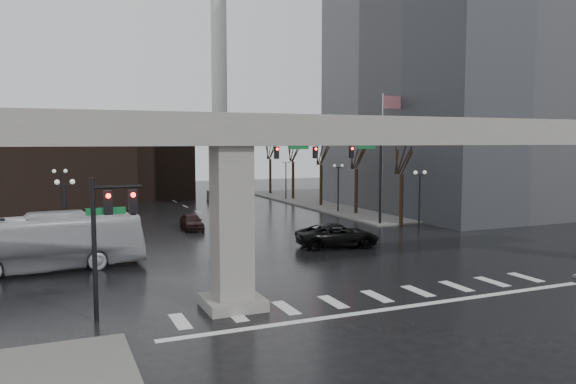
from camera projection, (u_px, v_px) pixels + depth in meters
name	position (u px, v px, depth m)	size (l,w,h in m)	color
ground	(366.00, 291.00, 28.10)	(160.00, 160.00, 0.00)	black
sidewalk_ne	(395.00, 200.00, 71.26)	(28.00, 36.00, 0.15)	#61605D
elevated_guideway	(390.00, 154.00, 27.97)	(48.00, 2.60, 8.70)	gray
office_tower	(466.00, 17.00, 61.00)	(22.00, 26.00, 42.00)	slate
building_far_left	(52.00, 164.00, 60.57)	(16.00, 14.00, 10.00)	black
building_far_mid	(149.00, 168.00, 74.53)	(10.00, 10.00, 8.00)	black
smokestack	(219.00, 95.00, 71.34)	(3.60, 3.60, 30.00)	silver
signal_mast_arm	(343.00, 161.00, 48.31)	(12.12, 0.43, 8.00)	black
signal_left_pole	(107.00, 224.00, 23.37)	(2.30, 0.30, 6.00)	black
flagpole_assembly	(385.00, 141.00, 53.56)	(2.06, 0.12, 12.00)	silver
lamp_right_0	(420.00, 190.00, 45.90)	(1.22, 0.32, 5.11)	black
lamp_right_1	(338.00, 180.00, 58.71)	(1.22, 0.32, 5.11)	black
lamp_right_2	(286.00, 173.00, 71.52)	(1.22, 0.32, 5.11)	black
lamp_left_0	(66.00, 205.00, 35.28)	(1.22, 0.32, 5.11)	black
lamp_left_1	(60.00, 188.00, 48.09)	(1.22, 0.32, 5.11)	black
lamp_left_2	(57.00, 178.00, 60.90)	(1.22, 0.32, 5.11)	black
tree_right_0	(402.00, 194.00, 50.05)	(1.09, 1.58, 7.50)	black
tree_right_1	(356.00, 187.00, 57.36)	(1.09, 1.61, 7.67)	black
tree_right_2	(321.00, 181.00, 64.67)	(1.10, 1.63, 7.85)	black
tree_right_3	(293.00, 176.00, 71.99)	(1.11, 1.66, 8.02)	black
tree_right_4	(270.00, 173.00, 79.30)	(1.12, 1.69, 8.19)	black
pickup_truck	(338.00, 235.00, 39.86)	(2.74, 5.93, 1.65)	black
city_bus	(36.00, 243.00, 32.20)	(2.80, 11.98, 3.34)	silver
far_car	(192.00, 221.00, 47.68)	(1.62, 4.03, 1.37)	black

